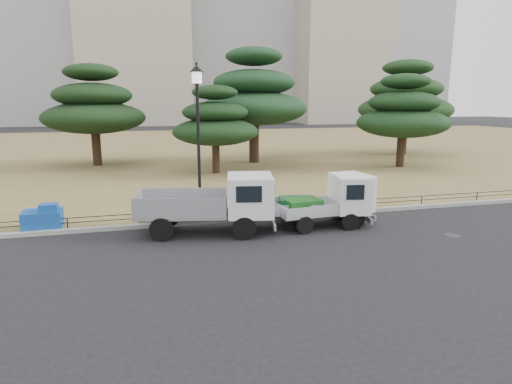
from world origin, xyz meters
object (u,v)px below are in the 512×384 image
object	(u,v)px
truck_large	(214,201)
truck_kei_front	(328,201)
tarp_pile	(43,218)
street_lamp	(198,117)
truck_kei_rear	(330,201)

from	to	relation	value
truck_large	truck_kei_front	size ratio (longest dim) A/B	1.32
truck_large	tarp_pile	xyz separation A→B (m)	(-6.14, 1.82, -0.67)
street_lamp	tarp_pile	size ratio (longest dim) A/B	4.25
truck_large	street_lamp	xyz separation A→B (m)	(-0.32, 1.58, 2.97)
tarp_pile	street_lamp	bearing A→B (deg)	-2.45
street_lamp	truck_large	bearing A→B (deg)	-78.37
truck_large	truck_kei_front	world-z (taller)	truck_large
street_lamp	tarp_pile	world-z (taller)	street_lamp
truck_kei_front	truck_kei_rear	world-z (taller)	truck_kei_rear
truck_large	truck_kei_front	xyz separation A→B (m)	(4.40, -0.12, -0.21)
truck_kei_rear	street_lamp	world-z (taller)	street_lamp
truck_large	tarp_pile	bearing A→B (deg)	174.76
truck_kei_rear	street_lamp	xyz separation A→B (m)	(-4.85, 1.69, 3.18)
truck_large	truck_kei_front	distance (m)	4.41
truck_large	truck_kei_rear	xyz separation A→B (m)	(4.52, -0.12, -0.21)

